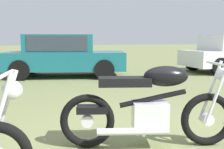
% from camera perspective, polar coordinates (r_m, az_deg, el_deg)
% --- Properties ---
extents(motorcycle_black, '(2.02, 0.83, 1.02)m').
position_cam_1_polar(motorcycle_black, '(3.16, 8.23, -6.80)').
color(motorcycle_black, black).
rests_on(motorcycle_black, ground).
extents(car_teal, '(4.33, 2.67, 1.43)m').
position_cam_1_polar(car_teal, '(9.27, -10.48, 4.49)').
color(car_teal, '#19606B').
rests_on(car_teal, ground).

